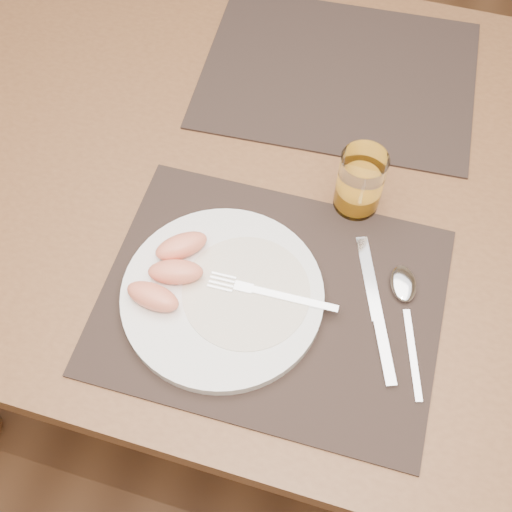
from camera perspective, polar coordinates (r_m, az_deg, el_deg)
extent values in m
plane|color=brown|center=(1.64, 2.30, -8.91)|extent=(5.00, 5.00, 0.00)
cube|color=brown|center=(1.00, 3.75, 6.69)|extent=(1.40, 0.90, 0.04)
cylinder|color=brown|center=(1.68, -15.00, 13.20)|extent=(0.06, 0.06, 0.71)
cube|color=#2E221D|center=(0.86, 1.37, -3.92)|extent=(0.45, 0.36, 0.00)
cube|color=#2E221D|center=(1.13, 7.35, 15.78)|extent=(0.47, 0.38, 0.00)
cylinder|color=white|center=(0.86, -3.00, -3.51)|extent=(0.27, 0.27, 0.02)
cylinder|color=white|center=(0.85, -0.88, -3.18)|extent=(0.17, 0.17, 0.00)
cube|color=silver|center=(0.84, 3.49, -3.87)|extent=(0.12, 0.01, 0.00)
cube|color=silver|center=(0.85, -1.12, -2.80)|extent=(0.03, 0.01, 0.00)
cube|color=silver|center=(0.85, -3.06, -2.34)|extent=(0.03, 0.03, 0.00)
cube|color=silver|center=(0.89, 10.04, -1.92)|extent=(0.06, 0.13, 0.00)
cube|color=silver|center=(0.84, 11.36, -8.41)|extent=(0.05, 0.09, 0.01)
cube|color=silver|center=(0.85, 13.73, -8.49)|extent=(0.05, 0.12, 0.00)
ellipsoid|color=silver|center=(0.89, 12.96, -2.40)|extent=(0.05, 0.06, 0.01)
cylinder|color=white|center=(0.91, 9.25, 6.53)|extent=(0.07, 0.07, 0.10)
cylinder|color=orange|center=(0.94, 8.99, 5.42)|extent=(0.06, 0.06, 0.03)
ellipsoid|color=#F48863|center=(0.84, -9.16, -3.57)|extent=(0.08, 0.04, 0.03)
ellipsoid|color=#F48863|center=(0.85, -7.16, -1.41)|extent=(0.08, 0.05, 0.03)
ellipsoid|color=#F48863|center=(0.87, -6.65, 0.89)|extent=(0.08, 0.07, 0.03)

